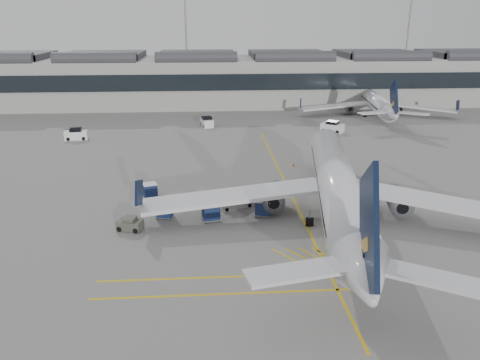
{
  "coord_description": "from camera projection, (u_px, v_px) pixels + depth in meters",
  "views": [
    {
      "loc": [
        0.28,
        -43.39,
        19.93
      ],
      "look_at": [
        3.45,
        2.5,
        4.0
      ],
      "focal_mm": 35.0,
      "sensor_mm": 36.0,
      "label": 1
    }
  ],
  "objects": [
    {
      "name": "baggage_cart_a",
      "position": [
        263.0,
        207.0,
        49.58
      ],
      "size": [
        2.01,
        1.8,
        1.78
      ],
      "rotation": [
        0.0,
        0.0,
        -0.27
      ],
      "color": "gray",
      "rests_on": "ground"
    },
    {
      "name": "pushback_tug",
      "position": [
        130.0,
        224.0,
        46.39
      ],
      "size": [
        2.72,
        2.09,
        1.35
      ],
      "rotation": [
        0.0,
        0.0,
        -0.3
      ],
      "color": "#484B40",
      "rests_on": "ground"
    },
    {
      "name": "belt_loader",
      "position": [
        235.0,
        203.0,
        51.94
      ],
      "size": [
        4.7,
        2.93,
        1.87
      ],
      "rotation": [
        0.0,
        0.0,
        0.39
      ],
      "color": "beige",
      "rests_on": "ground"
    },
    {
      "name": "airliner_main",
      "position": [
        338.0,
        188.0,
        47.97
      ],
      "size": [
        40.16,
        44.23,
        11.84
      ],
      "rotation": [
        0.0,
        0.0,
        -0.17
      ],
      "color": "silver",
      "rests_on": "ground"
    },
    {
      "name": "safety_cone_engine",
      "position": [
        318.0,
        191.0,
        56.36
      ],
      "size": [
        0.33,
        0.33,
        0.46
      ],
      "primitive_type": "cone",
      "color": "#F24C0A",
      "rests_on": "ground"
    },
    {
      "name": "ramp_agent_a",
      "position": [
        262.0,
        197.0,
        52.7
      ],
      "size": [
        0.67,
        0.74,
        1.69
      ],
      "primitive_type": "imported",
      "rotation": [
        0.0,
        0.0,
        1.01
      ],
      "color": "#ED4B0C",
      "rests_on": "ground"
    },
    {
      "name": "safety_cone_nose",
      "position": [
        293.0,
        165.0,
        66.44
      ],
      "size": [
        0.35,
        0.35,
        0.48
      ],
      "primitive_type": "cone",
      "color": "#F24C0A",
      "rests_on": "ground"
    },
    {
      "name": "service_van_mid",
      "position": [
        207.0,
        122.0,
        90.84
      ],
      "size": [
        2.72,
        4.08,
        1.92
      ],
      "rotation": [
        0.0,
        0.0,
        1.82
      ],
      "color": "silver",
      "rests_on": "ground"
    },
    {
      "name": "service_van_left",
      "position": [
        76.0,
        135.0,
        81.04
      ],
      "size": [
        4.0,
        2.36,
        1.95
      ],
      "rotation": [
        0.0,
        0.0,
        0.12
      ],
      "color": "silver",
      "rests_on": "ground"
    },
    {
      "name": "baggage_cart_c",
      "position": [
        165.0,
        209.0,
        49.1
      ],
      "size": [
        1.94,
        1.71,
        1.76
      ],
      "rotation": [
        0.0,
        0.0,
        -0.22
      ],
      "color": "gray",
      "rests_on": "ground"
    },
    {
      "name": "airliner_far",
      "position": [
        375.0,
        102.0,
        100.58
      ],
      "size": [
        33.09,
        36.37,
        9.69
      ],
      "rotation": [
        0.0,
        0.0,
        -0.13
      ],
      "color": "silver",
      "rests_on": "ground"
    },
    {
      "name": "apron_markings",
      "position": [
        289.0,
        190.0,
        57.49
      ],
      "size": [
        0.25,
        60.0,
        0.01
      ],
      "primitive_type": "cube",
      "color": "gold",
      "rests_on": "ground"
    },
    {
      "name": "light_masts",
      "position": [
        199.0,
        40.0,
        123.63
      ],
      "size": [
        113.0,
        0.6,
        25.45
      ],
      "color": "slate",
      "rests_on": "ground"
    },
    {
      "name": "baggage_cart_d",
      "position": [
        150.0,
        190.0,
        54.62
      ],
      "size": [
        2.03,
        1.86,
        1.75
      ],
      "rotation": [
        0.0,
        0.0,
        0.35
      ],
      "color": "gray",
      "rests_on": "ground"
    },
    {
      "name": "service_van_right",
      "position": [
        332.0,
        127.0,
        86.29
      ],
      "size": [
        4.46,
        3.97,
        2.07
      ],
      "rotation": [
        0.0,
        0.0,
        -0.61
      ],
      "color": "silver",
      "rests_on": "ground"
    },
    {
      "name": "ground",
      "position": [
        208.0,
        226.0,
        47.41
      ],
      "size": [
        220.0,
        220.0,
        0.0
      ],
      "primitive_type": "plane",
      "color": "gray",
      "rests_on": "ground"
    },
    {
      "name": "terminal",
      "position": [
        206.0,
        79.0,
        113.2
      ],
      "size": [
        200.0,
        20.45,
        12.4
      ],
      "color": "#9E9E99",
      "rests_on": "ground"
    },
    {
      "name": "ramp_agent_b",
      "position": [
        232.0,
        198.0,
        52.23
      ],
      "size": [
        1.05,
        0.9,
        1.89
      ],
      "primitive_type": "imported",
      "rotation": [
        0.0,
        0.0,
        3.36
      ],
      "color": "#E43B0C",
      "rests_on": "ground"
    },
    {
      "name": "baggage_cart_b",
      "position": [
        211.0,
        211.0,
        48.39
      ],
      "size": [
        2.11,
        1.86,
        1.92
      ],
      "rotation": [
        0.0,
        0.0,
        0.22
      ],
      "color": "gray",
      "rests_on": "ground"
    }
  ]
}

